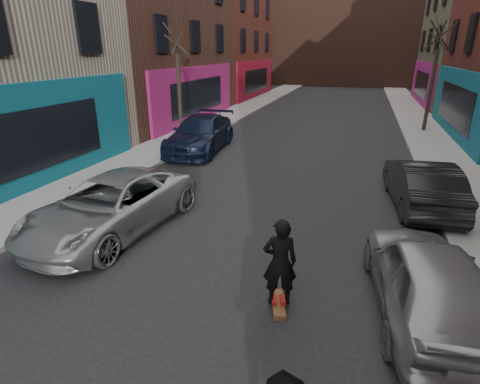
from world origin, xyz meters
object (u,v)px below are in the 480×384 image
Objects in this scene: tree_right_far at (434,68)px; parked_right_end at (421,184)px; tree_left_far at (178,73)px; parked_left_end at (200,134)px; parked_left_far at (112,205)px; parked_right_far at (428,280)px; skateboard at (278,304)px; skateboarder at (280,262)px.

parked_right_end is at bearing -97.61° from tree_right_far.
tree_left_far is 3.62m from parked_left_end.
tree_left_far is at bearing 131.81° from parked_left_end.
parked_left_end reaches higher than parked_left_far.
parked_left_far is at bearing -87.02° from parked_left_end.
tree_left_far reaches higher than parked_right_far.
tree_left_far is 10.92m from parked_left_far.
skateboard is (-3.03, -5.95, -0.67)m from parked_right_end.
skateboarder is at bearing 0.00° from skateboard.
skateboarder is at bearing -64.66° from parked_left_end.
parked_right_end is at bearing -134.19° from skateboarder.
tree_right_far is at bearing -121.71° from skateboarder.
parked_left_far is at bearing -120.20° from tree_right_far.
tree_left_far is 1.19× the size of parked_left_end.
tree_right_far reaches higher than skateboarder.
tree_right_far is 1.32× the size of parked_left_far.
parked_right_far reaches higher than parked_right_end.
parked_left_end is 3.24× the size of skateboarder.
parked_left_end is 11.79m from skateboarder.
parked_right_end reaches higher than skateboard.
tree_left_far reaches higher than parked_left_end.
tree_right_far is 1.25× the size of parked_left_end.
parked_right_far is 5.41m from parked_right_end.
skateboard is at bearing -64.66° from parked_left_end.
tree_right_far reaches higher than tree_left_far.
tree_right_far reaches higher than skateboard.
tree_left_far is 14.62m from skateboard.
tree_right_far is 4.05× the size of skateboarder.
tree_left_far reaches higher than parked_right_end.
tree_right_far is 18.69m from skateboarder.
tree_right_far is 8.50× the size of skateboard.
parked_right_end is at bearing -30.19° from parked_left_end.
tree_right_far is at bearing 65.81° from parked_left_far.
parked_right_far is (-2.12, -17.36, -2.80)m from tree_right_far.
skateboarder reaches higher than parked_right_far.
parked_right_end reaches higher than parked_left_far.
tree_left_far is 0.96× the size of tree_right_far.
tree_right_far is at bearing 31.35° from parked_left_end.
skateboarder is (0.00, 0.00, 0.89)m from skateboard.
parked_right_far is at bearing -47.87° from tree_left_far.
parked_left_far is 5.14m from skateboard.
parked_right_far is 5.33× the size of skateboard.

